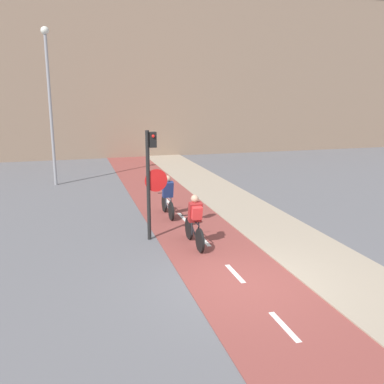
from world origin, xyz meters
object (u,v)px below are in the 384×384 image
(cyclist_far, at_px, (168,198))
(street_lamp_far, at_px, (49,92))
(traffic_light_pole, at_px, (151,173))
(cyclist_near, at_px, (195,222))

(cyclist_far, bearing_deg, street_lamp_far, 120.61)
(traffic_light_pole, distance_m, cyclist_far, 2.80)
(street_lamp_far, relative_size, cyclist_far, 4.09)
(street_lamp_far, xyz_separation_m, cyclist_near, (4.02, -9.85, -3.62))
(cyclist_near, distance_m, cyclist_far, 3.17)
(cyclist_far, bearing_deg, cyclist_near, -88.79)
(traffic_light_pole, height_order, cyclist_near, traffic_light_pole)
(traffic_light_pole, relative_size, street_lamp_far, 0.45)
(street_lamp_far, bearing_deg, traffic_light_pole, -71.64)
(traffic_light_pole, distance_m, street_lamp_far, 9.69)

